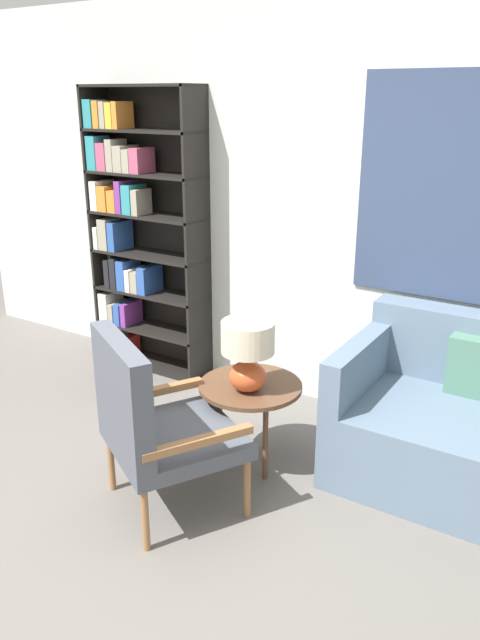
{
  "coord_description": "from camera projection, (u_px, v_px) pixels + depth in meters",
  "views": [
    {
      "loc": [
        1.86,
        -1.7,
        2.06
      ],
      "look_at": [
        0.17,
        1.0,
        0.9
      ],
      "focal_mm": 35.0,
      "sensor_mm": 36.0,
      "label": 1
    }
  ],
  "objects": [
    {
      "name": "ground_plane",
      "position": [
        99.0,
        551.0,
        2.98
      ],
      "size": [
        14.0,
        14.0,
        0.0
      ],
      "primitive_type": "plane",
      "color": "#66605B"
    },
    {
      "name": "side_table",
      "position": [
        250.0,
        392.0,
        3.53
      ],
      "size": [
        0.59,
        0.59,
        0.52
      ],
      "color": "brown",
      "rests_on": "ground_plane"
    },
    {
      "name": "bookshelf",
      "position": [
        135.0,
        230.0,
        4.73
      ],
      "size": [
        0.94,
        0.3,
        2.12
      ],
      "color": "black",
      "rests_on": "ground_plane"
    },
    {
      "name": "armchair",
      "position": [
        150.0,
        418.0,
        3.1
      ],
      "size": [
        0.86,
        0.86,
        0.98
      ],
      "color": "olive",
      "rests_on": "ground_plane"
    },
    {
      "name": "wall_back",
      "position": [
        309.0,
        207.0,
        4.1
      ],
      "size": [
        6.4,
        0.08,
        2.7
      ],
      "color": "silver",
      "rests_on": "ground_plane"
    },
    {
      "name": "table_lamp",
      "position": [
        248.0,
        350.0,
        3.36
      ],
      "size": [
        0.29,
        0.29,
        0.4
      ],
      "color": "#C65128",
      "rests_on": "side_table"
    }
  ]
}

